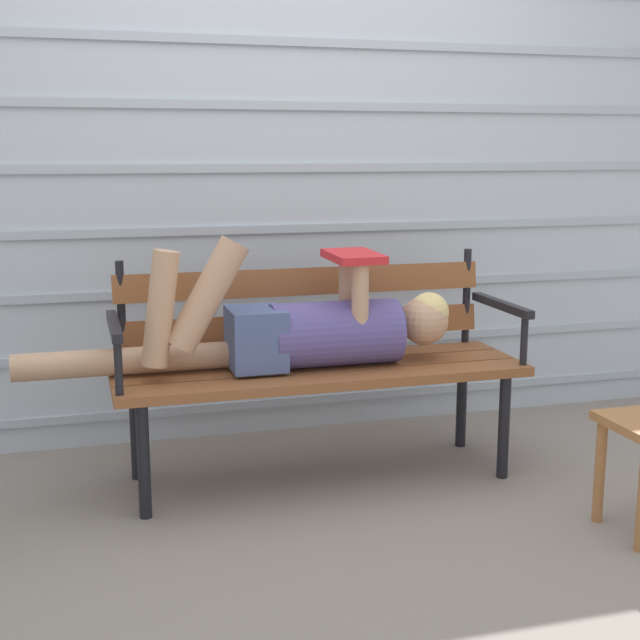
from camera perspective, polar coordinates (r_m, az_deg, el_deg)
ground_plane at (r=3.26m, az=0.98°, el=-11.56°), size 12.00×12.00×0.00m
house_siding at (r=3.84m, az=-2.70°, el=8.01°), size 5.12×0.08×2.10m
park_bench at (r=3.36m, az=-0.33°, el=-2.19°), size 1.56×0.51×0.85m
reclining_person at (r=3.25m, az=-1.35°, el=-0.55°), size 1.64×0.26×0.52m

